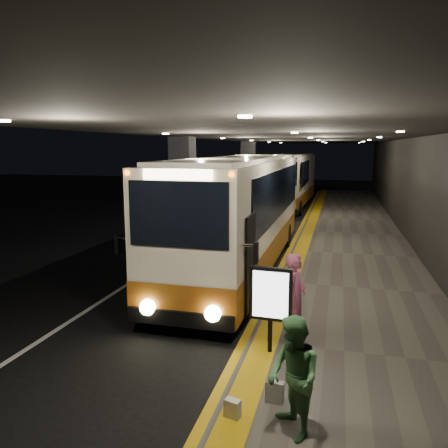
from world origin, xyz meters
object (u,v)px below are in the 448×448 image
at_px(coach_second, 289,183).
at_px(bag_polka, 275,392).
at_px(coach_main, 241,218).
at_px(passenger_waiting_green, 293,377).
at_px(passenger_boarding, 295,297).
at_px(info_sign, 271,296).
at_px(bag_plain, 232,409).
at_px(stanchion_post, 269,318).

bearing_deg(coach_second, bag_polka, -82.20).
relative_size(coach_main, bag_polka, 34.06).
relative_size(coach_second, passenger_waiting_green, 6.68).
distance_m(coach_main, passenger_boarding, 5.74).
bearing_deg(info_sign, passenger_boarding, 64.57).
relative_size(passenger_waiting_green, info_sign, 1.00).
height_order(passenger_boarding, bag_polka, passenger_boarding).
distance_m(coach_second, bag_plain, 23.91).
bearing_deg(passenger_waiting_green, info_sign, 164.46).
height_order(coach_main, coach_second, coach_main).
bearing_deg(coach_main, passenger_boarding, -66.27).
bearing_deg(passenger_boarding, coach_main, 31.01).
bearing_deg(passenger_boarding, passenger_waiting_green, -167.40).
height_order(coach_second, passenger_waiting_green, coach_second).
bearing_deg(passenger_boarding, coach_second, 14.01).
height_order(info_sign, stanchion_post, info_sign).
xyz_separation_m(info_sign, stanchion_post, (-0.08, 0.40, -0.61)).
distance_m(bag_polka, info_sign, 1.92).
bearing_deg(passenger_boarding, stanchion_post, 132.48).
distance_m(bag_plain, stanchion_post, 2.61).
bearing_deg(bag_polka, coach_second, 95.93).
height_order(coach_main, passenger_waiting_green, coach_main).
bearing_deg(bag_plain, stanchion_post, 87.37).
relative_size(coach_main, passenger_waiting_green, 6.96).
xyz_separation_m(passenger_waiting_green, info_sign, (-0.67, 2.31, 0.29)).
bearing_deg(stanchion_post, info_sign, -78.51).
distance_m(bag_plain, info_sign, 2.40).
distance_m(bag_polka, bag_plain, 0.76).
xyz_separation_m(coach_main, passenger_waiting_green, (2.58, -8.26, -0.75)).
bearing_deg(info_sign, bag_polka, -76.19).
bearing_deg(stanchion_post, bag_polka, -78.54).
distance_m(coach_main, bag_polka, 8.03).
bearing_deg(stanchion_post, coach_main, 108.26).
bearing_deg(info_sign, coach_second, 97.87).
bearing_deg(info_sign, stanchion_post, 103.85).
relative_size(coach_second, stanchion_post, 10.77).
distance_m(coach_main, stanchion_post, 5.94).
relative_size(coach_second, bag_plain, 39.16).
height_order(bag_plain, info_sign, info_sign).
relative_size(passenger_boarding, bag_plain, 6.28).
distance_m(coach_second, passenger_boarding, 21.04).
xyz_separation_m(passenger_boarding, stanchion_post, (-0.47, -0.33, -0.37)).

